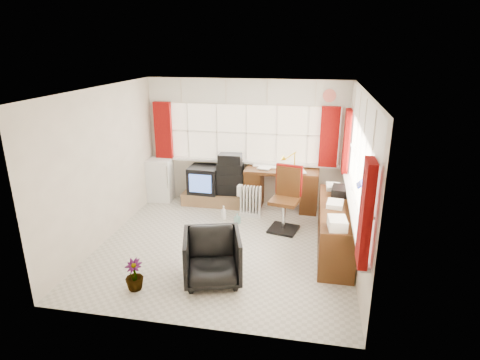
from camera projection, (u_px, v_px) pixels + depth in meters
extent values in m
plane|color=beige|center=(225.00, 246.00, 6.53)|extent=(4.00, 4.00, 0.00)
plane|color=beige|center=(247.00, 143.00, 7.99)|extent=(4.00, 0.00, 4.00)
plane|color=beige|center=(182.00, 229.00, 4.27)|extent=(4.00, 0.00, 4.00)
plane|color=beige|center=(104.00, 166.00, 6.48)|extent=(0.00, 4.00, 4.00)
plane|color=beige|center=(359.00, 181.00, 5.77)|extent=(0.00, 4.00, 4.00)
plane|color=white|center=(223.00, 90.00, 5.72)|extent=(4.00, 4.00, 0.00)
plane|color=beige|center=(246.00, 133.00, 7.90)|extent=(3.60, 0.00, 3.60)
cube|color=white|center=(246.00, 162.00, 8.05)|extent=(3.70, 0.12, 0.05)
cube|color=white|center=(188.00, 131.00, 8.11)|extent=(0.03, 0.02, 1.10)
cube|color=white|center=(217.00, 132.00, 8.00)|extent=(0.03, 0.02, 1.10)
cube|color=white|center=(246.00, 133.00, 7.90)|extent=(0.03, 0.02, 1.10)
cube|color=white|center=(277.00, 134.00, 7.79)|extent=(0.03, 0.02, 1.10)
cube|color=white|center=(308.00, 136.00, 7.68)|extent=(0.03, 0.02, 1.10)
plane|color=beige|center=(359.00, 167.00, 5.71)|extent=(0.00, 3.60, 3.60)
cube|color=white|center=(353.00, 205.00, 5.91)|extent=(0.12, 3.70, 0.05)
cube|color=white|center=(368.00, 197.00, 4.60)|extent=(0.02, 0.03, 1.10)
cube|color=white|center=(363.00, 181.00, 5.16)|extent=(0.02, 0.03, 1.10)
cube|color=white|center=(358.00, 167.00, 5.71)|extent=(0.02, 0.03, 1.10)
cube|color=white|center=(355.00, 156.00, 6.27)|extent=(0.02, 0.03, 1.10)
cube|color=white|center=(352.00, 147.00, 6.83)|extent=(0.02, 0.03, 1.10)
cube|color=maroon|center=(163.00, 130.00, 8.13)|extent=(0.35, 0.10, 1.15)
cube|color=maroon|center=(329.00, 137.00, 7.55)|extent=(0.35, 0.10, 1.15)
cube|color=maroon|center=(347.00, 141.00, 7.21)|extent=(0.10, 0.35, 1.15)
cube|color=maroon|center=(366.00, 214.00, 4.14)|extent=(0.10, 0.35, 1.15)
cube|color=silver|center=(246.00, 92.00, 7.63)|extent=(3.95, 0.08, 0.48)
cube|color=silver|center=(363.00, 111.00, 5.46)|extent=(0.08, 3.95, 0.48)
cube|color=#4E3012|center=(282.00, 170.00, 7.82)|extent=(1.44, 0.74, 0.07)
cube|color=#4E3012|center=(255.00, 188.00, 8.06)|extent=(0.35, 0.64, 0.75)
cube|color=#4E3012|center=(309.00, 192.00, 7.84)|extent=(0.35, 0.64, 0.75)
cube|color=white|center=(282.00, 168.00, 7.81)|extent=(0.25, 0.33, 0.02)
cube|color=white|center=(282.00, 168.00, 7.80)|extent=(0.25, 0.33, 0.02)
cube|color=white|center=(282.00, 168.00, 7.80)|extent=(0.25, 0.33, 0.02)
cube|color=white|center=(282.00, 167.00, 7.80)|extent=(0.25, 0.33, 0.02)
cube|color=white|center=(282.00, 167.00, 7.80)|extent=(0.25, 0.33, 0.02)
cube|color=white|center=(282.00, 167.00, 7.80)|extent=(0.25, 0.33, 0.02)
cylinder|color=#E3BF09|center=(294.00, 171.00, 7.60)|extent=(0.09, 0.09, 0.02)
cylinder|color=#E3BF09|center=(294.00, 162.00, 7.54)|extent=(0.02, 0.02, 0.36)
cone|color=#E3BF09|center=(295.00, 155.00, 7.49)|extent=(0.16, 0.14, 0.15)
cube|color=black|center=(283.00, 229.00, 7.07)|extent=(0.57, 0.57, 0.04)
cylinder|color=silver|center=(284.00, 216.00, 6.98)|extent=(0.06, 0.06, 0.55)
cube|color=#4E3012|center=(284.00, 201.00, 6.90)|extent=(0.55, 0.53, 0.06)
cube|color=#4E3012|center=(289.00, 181.00, 7.00)|extent=(0.43, 0.14, 0.53)
cube|color=maroon|center=(289.00, 180.00, 7.00)|extent=(0.47, 0.16, 0.55)
imported|color=black|center=(212.00, 257.00, 5.47)|extent=(0.95, 0.97, 0.71)
cube|color=white|center=(250.00, 214.00, 7.65)|extent=(0.41, 0.20, 0.08)
cube|color=white|center=(241.00, 198.00, 7.60)|extent=(0.04, 0.12, 0.52)
cube|color=white|center=(244.00, 199.00, 7.58)|extent=(0.04, 0.12, 0.52)
cube|color=white|center=(248.00, 199.00, 7.57)|extent=(0.04, 0.12, 0.52)
cube|color=white|center=(251.00, 199.00, 7.55)|extent=(0.04, 0.12, 0.52)
cube|color=white|center=(254.00, 200.00, 7.54)|extent=(0.04, 0.12, 0.52)
cube|color=white|center=(257.00, 200.00, 7.52)|extent=(0.04, 0.12, 0.52)
cube|color=white|center=(260.00, 200.00, 7.51)|extent=(0.04, 0.12, 0.52)
cube|color=#4E3012|center=(335.00, 228.00, 6.29)|extent=(0.50, 2.00, 0.75)
cube|color=white|center=(337.00, 225.00, 5.41)|extent=(0.24, 0.32, 0.10)
cube|color=white|center=(335.00, 203.00, 6.16)|extent=(0.24, 0.32, 0.10)
cube|color=white|center=(334.00, 186.00, 6.90)|extent=(0.24, 0.32, 0.10)
cube|color=black|center=(341.00, 191.00, 6.63)|extent=(0.34, 0.42, 0.13)
cube|color=#99734C|center=(217.00, 198.00, 8.19)|extent=(1.40, 0.50, 0.25)
cube|color=black|center=(204.00, 179.00, 8.12)|extent=(0.61, 0.56, 0.54)
cube|color=#517BE6|center=(200.00, 184.00, 7.87)|extent=(0.45, 0.04, 0.36)
cube|color=black|center=(231.00, 188.00, 8.10)|extent=(0.61, 0.40, 0.22)
cube|color=black|center=(230.00, 178.00, 8.03)|extent=(0.56, 0.38, 0.21)
cube|color=black|center=(230.00, 168.00, 7.96)|extent=(0.51, 0.36, 0.20)
cube|color=black|center=(230.00, 159.00, 7.90)|extent=(0.46, 0.33, 0.19)
cube|color=white|center=(160.00, 179.00, 8.38)|extent=(0.56, 0.56, 0.88)
cube|color=silver|center=(167.00, 177.00, 8.07)|extent=(0.02, 0.02, 0.47)
imported|color=white|center=(224.00, 212.00, 7.49)|extent=(0.14, 0.14, 0.26)
imported|color=#83C4BA|center=(237.00, 218.00, 7.31)|extent=(0.12, 0.12, 0.20)
imported|color=black|center=(134.00, 275.00, 5.31)|extent=(0.27, 0.27, 0.43)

